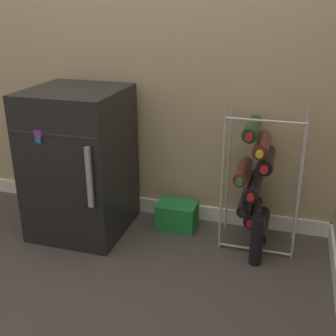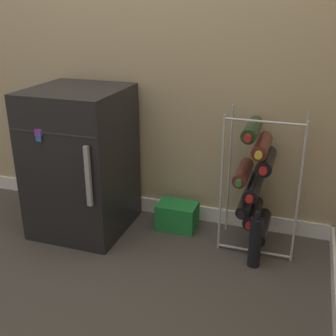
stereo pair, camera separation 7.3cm
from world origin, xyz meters
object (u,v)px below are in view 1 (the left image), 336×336
object	(u,v)px
wine_rack	(256,181)
soda_box	(177,216)
loose_bottle_floor	(257,240)
mini_fridge	(80,162)

from	to	relation	value
wine_rack	soda_box	world-z (taller)	wine_rack
wine_rack	loose_bottle_floor	distance (m)	0.31
mini_fridge	wine_rack	distance (m)	0.95
mini_fridge	loose_bottle_floor	size ratio (longest dim) A/B	2.69
wine_rack	mini_fridge	bearing A→B (deg)	-173.42
wine_rack	loose_bottle_floor	bearing A→B (deg)	-77.89
mini_fridge	loose_bottle_floor	world-z (taller)	mini_fridge
mini_fridge	wine_rack	size ratio (longest dim) A/B	1.10
wine_rack	soda_box	distance (m)	0.52
mini_fridge	loose_bottle_floor	xyz separation A→B (m)	(0.98, -0.09, -0.27)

